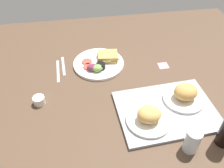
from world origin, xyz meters
The scene contains 10 objects.
ground_plane centered at (0.00, 0.00, -1.50)cm, with size 190.00×150.00×3.00cm, color #4C3828.
serving_tray centered at (-20.68, 21.42, 0.80)cm, with size 45.00×33.00×1.60cm, color gray.
bread_plate_near centered at (-30.71, 16.62, 4.98)cm, with size 19.94×19.94×9.01cm.
bread_plate_far centered at (-10.47, 26.76, 4.61)cm, with size 20.25×20.25×8.55cm.
plate_with_salad centered at (5.68, -17.92, 1.70)cm, with size 28.66×28.66×5.40cm.
drinking_glass centered at (-23.76, 41.97, 5.56)cm, with size 6.17×6.17×11.12cm, color silver.
espresso_cup centered at (37.94, 6.76, 2.00)cm, with size 5.60×5.60×4.00cm, color silver.
fork centered at (26.34, -20.34, 0.25)cm, with size 17.00×1.40×0.50cm, color #B7B7BC.
knife centered at (29.34, -16.34, 0.25)cm, with size 19.00×1.40×0.50cm, color #B7B7BC.
sticky_note centered at (-30.02, -11.81, 0.06)cm, with size 5.60×5.60×0.12cm, color pink.
Camera 1 is at (16.07, 91.21, 87.25)cm, focal length 39.14 mm.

